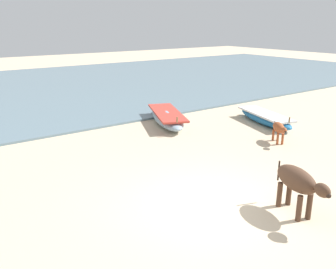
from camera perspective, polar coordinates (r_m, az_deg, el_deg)
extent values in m
plane|color=beige|center=(8.43, 6.68, -10.84)|extent=(80.00, 80.00, 0.00)
cube|color=slate|center=(23.39, -22.74, 6.26)|extent=(60.00, 20.00, 0.08)
ellipsoid|color=#1E669E|center=(15.25, 14.88, 2.45)|extent=(1.74, 3.37, 0.42)
cube|color=white|center=(15.21, 14.93, 3.10)|extent=(1.61, 2.99, 0.07)
cube|color=olive|center=(15.03, 15.43, 2.65)|extent=(0.74, 0.32, 0.04)
cylinder|color=olive|center=(14.01, 18.38, 2.17)|extent=(0.06, 0.06, 0.20)
ellipsoid|color=#8CA5B7|center=(14.69, -0.14, 2.62)|extent=(2.32, 3.68, 0.49)
cube|color=#CC3F33|center=(14.63, -0.14, 3.41)|extent=(2.14, 3.28, 0.07)
cube|color=olive|center=(14.40, 0.09, 2.88)|extent=(0.84, 0.45, 0.04)
cylinder|color=olive|center=(13.05, 1.43, 2.32)|extent=(0.06, 0.06, 0.20)
ellipsoid|color=#4C3323|center=(8.18, 19.34, -6.55)|extent=(0.76, 1.23, 0.50)
ellipsoid|color=#4C3323|center=(7.63, 22.92, -8.02)|extent=(0.33, 0.42, 0.27)
sphere|color=#2D2119|center=(7.54, 23.73, -8.71)|extent=(0.13, 0.13, 0.10)
cylinder|color=#4C3323|center=(8.24, 21.13, -10.42)|extent=(0.11, 0.11, 0.57)
cylinder|color=#4C3323|center=(8.09, 19.75, -10.79)|extent=(0.11, 0.11, 0.57)
cylinder|color=#4C3323|center=(8.69, 18.32, -8.63)|extent=(0.11, 0.11, 0.57)
cylinder|color=#4C3323|center=(8.55, 16.97, -8.94)|extent=(0.11, 0.11, 0.57)
cylinder|color=#2D2119|center=(8.64, 16.86, -5.41)|extent=(0.04, 0.04, 0.47)
ellipsoid|color=#9E4C28|center=(12.88, 16.86, 1.06)|extent=(0.68, 0.82, 0.34)
ellipsoid|color=#9E4C28|center=(12.40, 17.66, 0.65)|extent=(0.27, 0.30, 0.18)
sphere|color=#2D2119|center=(12.31, 17.83, 0.41)|extent=(0.10, 0.10, 0.07)
cylinder|color=#9E4C28|center=(12.80, 17.42, -0.66)|extent=(0.08, 0.08, 0.39)
cylinder|color=#9E4C28|center=(12.74, 16.71, -0.67)|extent=(0.08, 0.08, 0.39)
cylinder|color=#9E4C28|center=(13.20, 16.76, -0.06)|extent=(0.08, 0.08, 0.39)
cylinder|color=#9E4C28|center=(13.14, 16.07, -0.08)|extent=(0.08, 0.08, 0.39)
cylinder|color=#2D2119|center=(13.25, 16.27, 1.41)|extent=(0.03, 0.03, 0.32)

